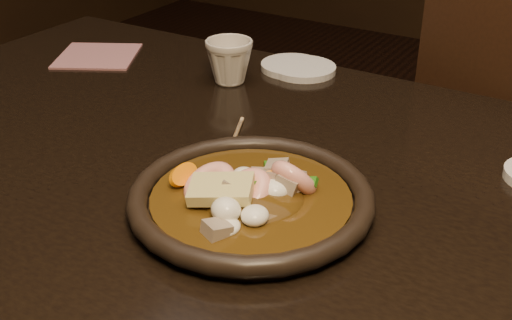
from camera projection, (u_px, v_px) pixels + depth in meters
The scene contains 8 objects.
table at pixel (281, 232), 0.89m from camera, with size 1.60×0.90×0.75m.
plate at pixel (251, 199), 0.79m from camera, with size 0.31×0.31×0.03m.
stirfry at pixel (250, 195), 0.79m from camera, with size 0.18×0.19×0.07m.
saucer_left at pixel (292, 66), 1.23m from camera, with size 0.12×0.12×0.01m, color silver.
saucer_right at pixel (303, 69), 1.22m from camera, with size 0.12×0.12×0.01m, color silver.
tea_cup at pixel (229, 60), 1.16m from camera, with size 0.09×0.08×0.09m, color beige.
chopsticks at pixel (229, 151), 0.93m from camera, with size 0.09×0.21×0.01m.
napkin at pixel (98, 56), 1.30m from camera, with size 0.15×0.15×0.00m, color #955C5E.
Camera 1 is at (0.35, -0.64, 1.19)m, focal length 45.00 mm.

